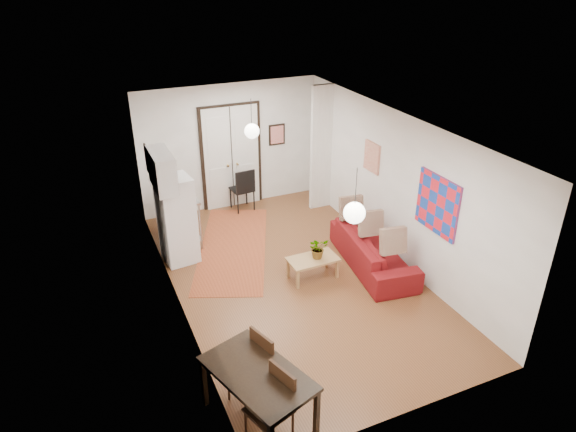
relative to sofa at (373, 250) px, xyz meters
name	(u,v)px	position (x,y,z in m)	size (l,w,h in m)	color
floor	(293,277)	(-1.58, 0.23, -0.34)	(7.00, 7.00, 0.00)	brown
ceiling	(293,126)	(-1.58, 0.23, 2.56)	(4.20, 7.00, 0.02)	white
wall_back	(230,147)	(-1.58, 3.73, 1.11)	(4.20, 0.02, 2.90)	white
wall_front	(415,325)	(-1.58, -3.27, 1.11)	(4.20, 0.02, 2.90)	white
wall_left	(173,231)	(-3.68, 0.23, 1.11)	(0.02, 7.00, 2.90)	white
wall_right	(395,188)	(0.52, 0.23, 1.11)	(0.02, 7.00, 2.90)	white
double_doors	(232,158)	(-1.58, 3.69, 0.86)	(1.44, 0.06, 2.50)	white
stub_partition	(321,149)	(0.27, 2.78, 1.11)	(0.50, 0.10, 2.90)	white
wall_cabinet	(162,171)	(-3.50, 1.73, 1.56)	(0.35, 1.00, 0.70)	silver
painting_popart	(437,205)	(0.50, -1.02, 1.31)	(0.05, 1.00, 1.00)	red
painting_abstract	(372,157)	(0.50, 1.03, 1.46)	(0.05, 0.50, 0.60)	#EFE4C7
poster_back	(277,135)	(-0.43, 3.70, 1.26)	(0.40, 0.03, 0.50)	red
print_left	(148,160)	(-3.65, 2.23, 1.61)	(0.03, 0.44, 0.54)	#A17043
pendant_back	(252,131)	(-1.58, 2.23, 1.91)	(0.30, 0.30, 0.80)	white
pendant_front	(354,213)	(-1.58, -1.77, 1.91)	(0.30, 0.30, 0.80)	white
kilim_rug	(233,247)	(-2.24, 1.74, -0.33)	(1.31, 3.50, 0.01)	#A9512A
sofa	(373,250)	(0.00, 0.00, 0.00)	(0.91, 2.32, 0.68)	maroon
coffee_table	(313,261)	(-1.24, 0.09, 0.01)	(0.93, 0.53, 0.41)	tan
potted_plant	(318,248)	(-1.14, 0.09, 0.27)	(0.31, 0.36, 0.40)	#35612B
kitchen_counter	(176,209)	(-3.17, 2.56, 0.36)	(0.74, 1.39, 1.05)	#A1A4A6
bowl	(178,198)	(-3.17, 2.26, 0.74)	(0.25, 0.25, 0.06)	white
soap_bottle	(169,184)	(-3.22, 2.81, 0.82)	(0.10, 0.10, 0.22)	teal
fridge	(177,220)	(-3.33, 1.71, 0.53)	(0.61, 0.61, 1.73)	white
dining_table	(258,378)	(-3.33, -2.59, 0.38)	(1.24, 1.64, 0.80)	black
dining_chair_near	(247,362)	(-3.32, -2.14, 0.24)	(0.60, 0.73, 0.99)	#3A2312
dining_chair_far	(266,398)	(-3.32, -2.82, 0.24)	(0.60, 0.73, 0.99)	#3A2312
black_side_chair	(240,184)	(-1.46, 3.48, 0.27)	(0.52, 0.52, 1.03)	black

